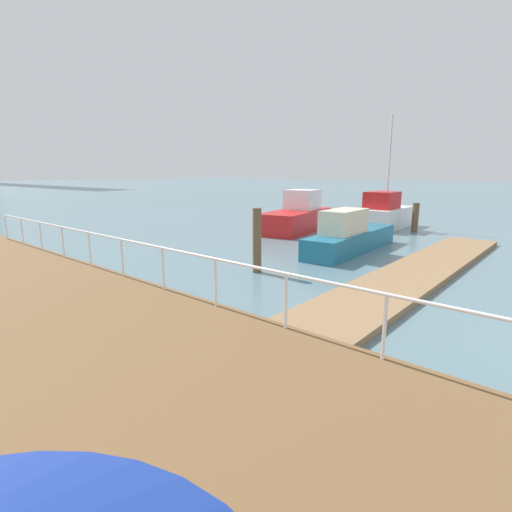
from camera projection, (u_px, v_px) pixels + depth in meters
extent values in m
plane|color=slate|center=(94.00, 242.00, 18.29)|extent=(300.00, 300.00, 0.00)
cube|color=#93704C|center=(419.00, 272.00, 12.52)|extent=(15.03, 2.00, 0.18)
cylinder|color=white|center=(385.00, 327.00, 5.90)|extent=(0.06, 0.06, 1.05)
cylinder|color=white|center=(286.00, 301.00, 7.10)|extent=(0.06, 0.06, 1.05)
cylinder|color=white|center=(216.00, 283.00, 8.29)|extent=(0.06, 0.06, 1.05)
cylinder|color=white|center=(163.00, 269.00, 9.48)|extent=(0.06, 0.06, 1.05)
cylinder|color=white|center=(122.00, 258.00, 10.68)|extent=(0.06, 0.06, 1.05)
cylinder|color=white|center=(90.00, 249.00, 11.87)|extent=(0.06, 0.06, 1.05)
cylinder|color=white|center=(63.00, 242.00, 13.07)|extent=(0.06, 0.06, 1.05)
cylinder|color=white|center=(41.00, 236.00, 14.26)|extent=(0.06, 0.06, 1.05)
cylinder|color=white|center=(22.00, 231.00, 15.46)|extent=(0.06, 0.06, 1.05)
cylinder|color=white|center=(6.00, 227.00, 16.65)|extent=(0.06, 0.06, 1.05)
cylinder|color=white|center=(215.00, 259.00, 8.18)|extent=(0.06, 26.26, 0.06)
cylinder|color=brown|center=(257.00, 241.00, 12.58)|extent=(0.29, 0.29, 2.13)
cylinder|color=brown|center=(415.00, 217.00, 21.26)|extent=(0.35, 0.35, 1.61)
cube|color=white|center=(385.00, 218.00, 22.89)|extent=(4.69, 2.08, 1.20)
cube|color=red|center=(382.00, 200.00, 22.10)|extent=(2.03, 1.60, 0.96)
cylinder|color=silver|center=(389.00, 162.00, 22.20)|extent=(0.12, 0.12, 5.23)
cube|color=red|center=(296.00, 221.00, 21.62)|extent=(5.93, 3.11, 1.16)
cube|color=white|center=(302.00, 200.00, 22.09)|extent=(2.03, 1.96, 1.11)
cube|color=#1E6B8C|center=(352.00, 241.00, 16.20)|extent=(6.41, 1.76, 0.84)
cube|color=beige|center=(344.00, 222.00, 15.33)|extent=(2.40, 1.25, 0.96)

